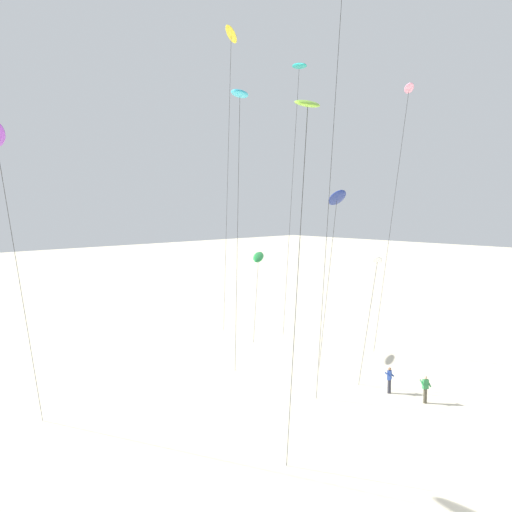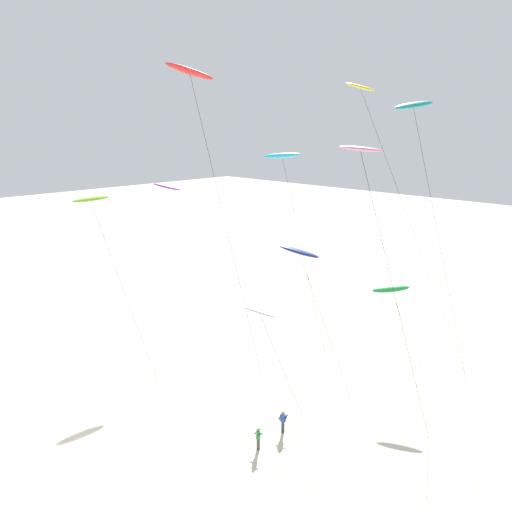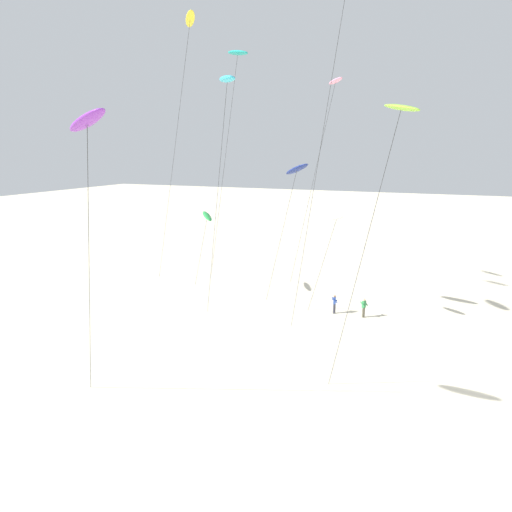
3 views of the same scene
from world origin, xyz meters
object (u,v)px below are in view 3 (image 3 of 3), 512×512
object	(u,v)px
kite_flyer_middle	(364,307)
kite_cyan	(227,80)
kite_purple	(87,123)
kite_pink	(335,85)
kite_green	(207,216)
kite_flyer_nearest	(334,304)
kite_teal	(237,55)
kite_lime	(400,111)
kite_yellow	(189,25)
kite_navy	(297,170)
kite_white	(336,219)

from	to	relation	value
kite_flyer_middle	kite_cyan	bearing A→B (deg)	124.53
kite_purple	kite_pink	bearing A→B (deg)	-10.01
kite_green	kite_flyer_nearest	size ratio (longest dim) A/B	4.96
kite_purple	kite_teal	size ratio (longest dim) A/B	0.68
kite_green	kite_teal	bearing A→B (deg)	-52.06
kite_lime	kite_cyan	bearing A→B (deg)	57.16
kite_cyan	kite_yellow	distance (m)	8.04
kite_cyan	kite_lime	bearing A→B (deg)	-122.84
kite_purple	kite_teal	xyz separation A→B (m)	(24.05, 4.12, 7.26)
kite_flyer_nearest	kite_flyer_middle	bearing A→B (deg)	-89.71
kite_purple	kite_navy	bearing A→B (deg)	-8.35
kite_purple	kite_pink	distance (m)	26.23
kite_purple	kite_flyer_middle	xyz separation A→B (m)	(21.38, -8.65, -14.00)
kite_purple	kite_lime	size ratio (longest dim) A/B	0.97
kite_lime	kite_navy	bearing A→B (deg)	33.99
kite_green	kite_lime	size ratio (longest dim) A/B	0.51
kite_purple	kite_white	world-z (taller)	kite_purple
kite_purple	kite_flyer_nearest	world-z (taller)	kite_purple
kite_purple	kite_navy	world-z (taller)	kite_purple
kite_white	kite_lime	size ratio (longest dim) A/B	0.56
kite_white	kite_flyer_nearest	world-z (taller)	kite_white
kite_purple	kite_flyer_middle	distance (m)	26.98
kite_navy	kite_white	xyz separation A→B (m)	(-0.54, -3.50, -3.72)
kite_white	kite_purple	bearing A→B (deg)	161.65
kite_cyan	kite_pink	distance (m)	11.82
kite_navy	kite_yellow	distance (m)	14.30
kite_yellow	kite_pink	bearing A→B (deg)	-56.93
kite_purple	kite_flyer_middle	world-z (taller)	kite_purple
kite_cyan	kite_white	world-z (taller)	kite_cyan
kite_teal	kite_flyer_nearest	size ratio (longest dim) A/B	13.68
kite_green	kite_white	size ratio (longest dim) A/B	0.91
kite_navy	kite_yellow	world-z (taller)	kite_yellow
kite_cyan	kite_lime	world-z (taller)	kite_cyan
kite_green	kite_teal	xyz separation A→B (m)	(1.91, -2.45, 14.42)
kite_cyan	kite_green	bearing A→B (deg)	38.69
kite_white	kite_teal	bearing A→B (deg)	65.91
kite_navy	kite_lime	xyz separation A→B (m)	(-13.04, -8.79, 3.24)
kite_pink	kite_green	bearing A→B (deg)	106.66
kite_pink	kite_yellow	distance (m)	13.03
kite_purple	kite_cyan	world-z (taller)	kite_cyan
kite_pink	kite_flyer_nearest	world-z (taller)	kite_pink
kite_lime	kite_teal	bearing A→B (deg)	42.61
kite_green	kite_flyer_middle	bearing A→B (deg)	-92.87
kite_yellow	kite_flyer_nearest	bearing A→B (deg)	-77.54
kite_pink	kite_flyer_nearest	bearing A→B (deg)	-158.06
kite_green	kite_pink	xyz separation A→B (m)	(3.31, -11.07, 11.64)
kite_cyan	kite_purple	bearing A→B (deg)	-177.03
kite_yellow	kite_lime	bearing A→B (deg)	-124.04
kite_green	kite_flyer_middle	xyz separation A→B (m)	(-0.76, -15.22, -6.84)
kite_purple	kite_pink	size ratio (longest dim) A/B	0.78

